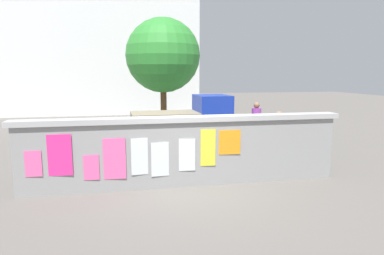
# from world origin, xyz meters

# --- Properties ---
(ground) EXTENTS (60.00, 60.00, 0.00)m
(ground) POSITION_xyz_m (0.00, 8.00, 0.00)
(ground) COLOR #605B56
(poster_wall) EXTENTS (7.68, 0.42, 1.65)m
(poster_wall) POSITION_xyz_m (-0.01, -0.00, 0.85)
(poster_wall) COLOR gray
(poster_wall) RESTS_ON ground
(auto_rickshaw_truck) EXTENTS (3.64, 1.61, 1.85)m
(auto_rickshaw_truck) POSITION_xyz_m (0.86, 4.50, 0.90)
(auto_rickshaw_truck) COLOR black
(auto_rickshaw_truck) RESTS_ON ground
(motorcycle) EXTENTS (1.90, 0.56, 0.87)m
(motorcycle) POSITION_xyz_m (-0.47, 1.23, 0.46)
(motorcycle) COLOR black
(motorcycle) RESTS_ON ground
(bicycle_near) EXTENTS (1.70, 0.44, 0.95)m
(bicycle_near) POSITION_xyz_m (-3.18, 1.39, 0.36)
(bicycle_near) COLOR black
(bicycle_near) RESTS_ON ground
(bicycle_far) EXTENTS (1.71, 0.44, 0.95)m
(bicycle_far) POSITION_xyz_m (-2.35, 2.93, 0.36)
(bicycle_far) COLOR black
(bicycle_far) RESTS_ON ground
(person_walking) EXTENTS (0.42, 0.42, 1.62)m
(person_walking) POSITION_xyz_m (2.77, 0.87, 0.99)
(person_walking) COLOR yellow
(person_walking) RESTS_ON ground
(person_bystander) EXTENTS (0.36, 0.36, 1.62)m
(person_bystander) POSITION_xyz_m (3.34, 3.84, 0.99)
(person_bystander) COLOR #3F994C
(person_bystander) RESTS_ON ground
(tree_roadside) EXTENTS (3.66, 3.66, 5.36)m
(tree_roadside) POSITION_xyz_m (0.57, 9.21, 3.53)
(tree_roadside) COLOR brown
(tree_roadside) RESTS_ON ground
(building_background) EXTENTS (13.86, 4.95, 9.19)m
(building_background) POSITION_xyz_m (-3.19, 16.68, 4.62)
(building_background) COLOR white
(building_background) RESTS_ON ground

